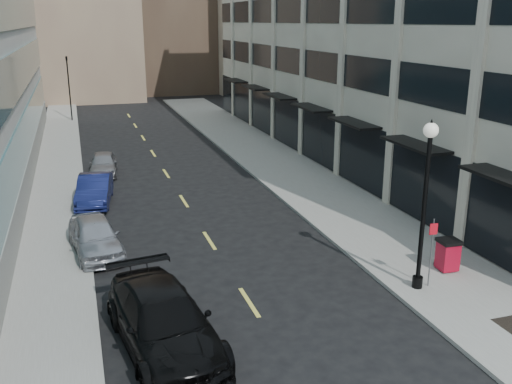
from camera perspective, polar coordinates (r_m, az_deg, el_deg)
sidewalk_right at (r=32.81m, az=5.74°, el=0.42°), size 5.00×80.00×0.15m
sidewalk_left at (r=30.32m, az=-19.39°, el=-1.86°), size 3.00×80.00×0.15m
building_right at (r=42.09m, az=14.53°, el=15.89°), size 15.30×46.50×18.25m
skyline_stone at (r=78.35m, az=-0.48°, el=17.31°), size 10.00×14.00×20.00m
road_centerline at (r=27.94m, az=-6.08°, el=-2.68°), size 0.15×68.20×0.01m
traffic_signal at (r=56.98m, az=-18.41°, el=12.37°), size 0.66×0.66×6.98m
car_black_pickup at (r=17.17m, az=-9.20°, el=-12.68°), size 3.29×6.39×1.77m
car_silver_sedan at (r=24.39m, az=-15.80°, el=-4.27°), size 2.35×4.71×1.54m
car_blue_sedan at (r=31.06m, az=-15.85°, el=0.22°), size 2.22×4.76×1.51m
car_grey_sedan at (r=36.90m, az=-15.01°, el=2.76°), size 1.99×4.21×1.39m
trash_bin at (r=22.84m, az=18.63°, el=-5.87°), size 0.79×0.88×1.24m
lamppost at (r=20.13m, az=16.58°, el=0.02°), size 0.50×0.50×6.06m
sign_post at (r=20.97m, az=17.19°, el=-4.95°), size 0.30×0.07×2.54m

